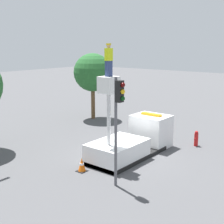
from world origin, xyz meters
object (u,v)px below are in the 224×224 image
tree_left_bg (93,73)px  traffic_cone_rear (82,165)px  traffic_light_pole (118,111)px  bucket_truck (133,141)px  worker (109,60)px  fire_hydrant (196,138)px

tree_left_bg → traffic_cone_rear: bearing=-140.6°
traffic_light_pole → tree_left_bg: bearing=47.0°
bucket_truck → worker: size_ratio=3.68×
traffic_light_pole → tree_left_bg: tree_left_bg is taller
traffic_cone_rear → tree_left_bg: (9.61, 7.89, 3.90)m
worker → fire_hydrant: (6.43, -2.40, -5.44)m
worker → tree_left_bg: size_ratio=0.29×
fire_hydrant → tree_left_bg: size_ratio=0.18×
bucket_truck → tree_left_bg: bearing=56.5°
bucket_truck → traffic_light_pole: (-4.20, -2.05, 2.89)m
fire_hydrant → traffic_cone_rear: 8.56m
worker → fire_hydrant: bearing=-20.4°
bucket_truck → traffic_cone_rear: bearing=171.4°
worker → traffic_cone_rear: worker is taller
fire_hydrant → tree_left_bg: (1.59, 10.89, 3.74)m
bucket_truck → traffic_cone_rear: (-3.98, 0.60, -0.51)m
bucket_truck → fire_hydrant: (4.04, -2.40, -0.36)m
worker → tree_left_bg: (8.02, 8.50, -1.70)m
worker → tree_left_bg: 11.81m
bucket_truck → fire_hydrant: bucket_truck is taller
traffic_light_pole → bucket_truck: bearing=26.0°
worker → traffic_cone_rear: size_ratio=2.28×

